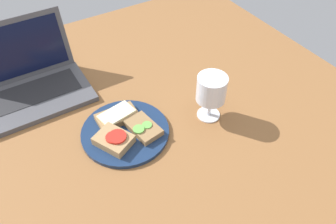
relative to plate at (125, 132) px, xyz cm
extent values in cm
cube|color=brown|center=(8.28, -1.74, -2.11)|extent=(140.00, 140.00, 3.00)
cylinder|color=navy|center=(0.00, 0.00, 0.00)|extent=(25.43, 25.43, 1.22)
cube|color=#A88456|center=(-4.63, -2.66, 1.87)|extent=(11.07, 12.07, 2.52)
cylinder|color=red|center=(-4.79, -3.06, 3.45)|extent=(4.18, 4.18, 0.64)
cylinder|color=red|center=(-3.77, -3.40, 3.47)|extent=(5.11, 5.11, 0.69)
cube|color=#937047|center=(4.62, -2.68, 1.55)|extent=(8.24, 11.37, 1.87)
cylinder|color=#6BB74C|center=(2.78, -3.39, 2.73)|extent=(3.27, 3.27, 0.48)
cylinder|color=#6BB74C|center=(5.58, -3.11, 2.64)|extent=(2.86, 2.86, 0.31)
cube|color=#937047|center=(0.02, 5.34, 1.54)|extent=(12.09, 6.99, 1.87)
cube|color=#F4EAB7|center=(0.02, 5.34, 2.78)|extent=(11.04, 7.47, 0.61)
cylinder|color=white|center=(25.00, -6.53, -0.41)|extent=(7.01, 7.01, 0.40)
cylinder|color=white|center=(25.00, -6.53, 2.99)|extent=(1.18, 1.18, 6.39)
cylinder|color=white|center=(25.00, -6.53, 10.10)|extent=(8.71, 8.71, 7.83)
cylinder|color=white|center=(25.00, -6.53, 8.47)|extent=(8.01, 8.01, 4.57)
cube|color=#4C4C51|center=(-17.44, 27.64, 0.25)|extent=(32.72, 21.63, 1.71)
cube|color=#232326|center=(-17.44, 29.59, 1.18)|extent=(26.83, 11.90, 0.16)
cube|color=#4C4C51|center=(-17.44, 40.32, 11.00)|extent=(32.07, 4.52, 19.93)
cube|color=black|center=(-17.44, 39.82, 11.00)|extent=(28.79, 3.30, 16.65)
camera|label=1|loc=(-21.93, -60.07, 71.28)|focal=35.00mm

